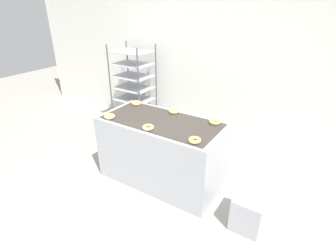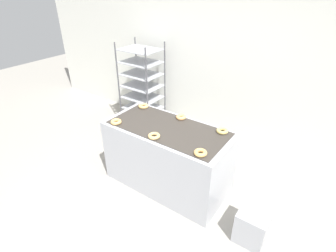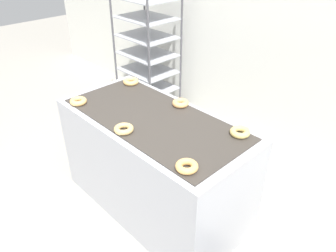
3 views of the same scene
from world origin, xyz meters
name	(u,v)px [view 3 (image 3 of 3)]	position (x,y,z in m)	size (l,w,h in m)	color
ground_plane	(95,244)	(0.00, 0.00, 0.00)	(14.00, 14.00, 0.00)	#9E998E
wall_back	(273,12)	(0.00, 2.12, 1.40)	(8.00, 0.05, 2.80)	silver
fryer_machine	(155,164)	(0.00, 0.63, 0.43)	(1.56, 0.76, 0.87)	#A8AAB2
baking_rack_cart	(147,54)	(-1.30, 1.68, 0.78)	(0.66, 0.52, 1.53)	#4C4C51
donut_near_left	(78,101)	(-0.58, 0.35, 0.89)	(0.13, 0.13, 0.04)	#EBB165
donut_near_center	(124,129)	(0.00, 0.35, 0.89)	(0.14, 0.14, 0.04)	tan
donut_near_right	(187,166)	(0.59, 0.37, 0.89)	(0.14, 0.14, 0.04)	#ECB05F
donut_far_left	(131,81)	(-0.60, 0.89, 0.89)	(0.14, 0.14, 0.04)	#E9B568
donut_far_center	(180,103)	(0.01, 0.91, 0.89)	(0.13, 0.13, 0.04)	#EBA863
donut_far_right	(240,132)	(0.58, 0.90, 0.89)	(0.14, 0.14, 0.04)	#D8BA67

